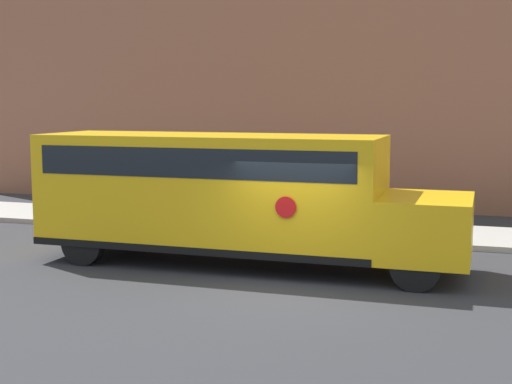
% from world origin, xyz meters
% --- Properties ---
extents(ground_plane, '(60.00, 60.00, 0.00)m').
position_xyz_m(ground_plane, '(0.00, 0.00, 0.00)').
color(ground_plane, '#333335').
extents(sidewalk_strip, '(44.00, 3.00, 0.15)m').
position_xyz_m(sidewalk_strip, '(0.00, 6.50, 0.07)').
color(sidewalk_strip, '#B2ADA3').
rests_on(sidewalk_strip, ground).
extents(building_backdrop, '(32.00, 4.00, 10.15)m').
position_xyz_m(building_backdrop, '(0.00, 13.00, 5.07)').
color(building_backdrop, '#935B42').
rests_on(building_backdrop, ground).
extents(school_bus, '(9.70, 2.57, 2.98)m').
position_xyz_m(school_bus, '(-1.88, 1.79, 1.70)').
color(school_bus, yellow).
rests_on(school_bus, ground).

